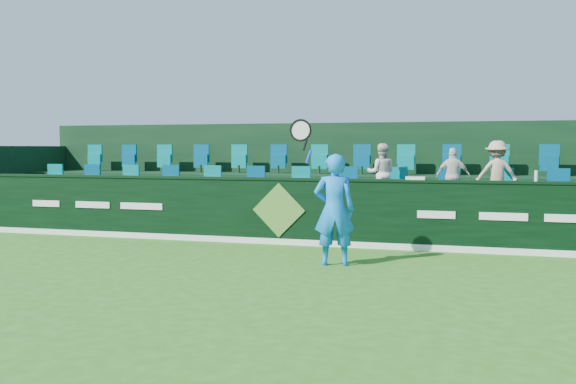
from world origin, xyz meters
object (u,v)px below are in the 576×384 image
(spectator_right, at_px, (497,173))
(drinks_bottle, at_px, (536,176))
(spectator_left, at_px, (381,173))
(tennis_player, at_px, (334,209))
(spectator_middle, at_px, (453,176))
(towel, at_px, (416,178))

(spectator_right, height_order, drinks_bottle, spectator_right)
(spectator_left, bearing_deg, tennis_player, 75.01)
(spectator_left, distance_m, drinks_bottle, 3.17)
(tennis_player, xyz_separation_m, drinks_bottle, (3.31, 2.02, 0.51))
(spectator_left, distance_m, spectator_middle, 1.47)
(drinks_bottle, bearing_deg, spectator_left, 159.31)
(spectator_left, relative_size, spectator_middle, 1.08)
(tennis_player, bearing_deg, towel, 60.36)
(towel, bearing_deg, spectator_right, 36.58)
(spectator_middle, distance_m, towel, 1.30)
(spectator_middle, xyz_separation_m, spectator_right, (0.85, 0.00, 0.07))
(tennis_player, distance_m, spectator_right, 4.15)
(tennis_player, relative_size, spectator_left, 2.00)
(spectator_middle, xyz_separation_m, towel, (-0.66, -1.12, -0.00))
(spectator_left, height_order, drinks_bottle, spectator_left)
(tennis_player, height_order, spectator_left, tennis_player)
(spectator_left, relative_size, towel, 3.45)
(tennis_player, bearing_deg, drinks_bottle, 31.49)
(spectator_middle, height_order, towel, spectator_middle)
(spectator_right, bearing_deg, spectator_middle, -9.70)
(drinks_bottle, bearing_deg, spectator_right, 119.93)
(spectator_left, xyz_separation_m, towel, (0.81, -1.12, -0.05))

